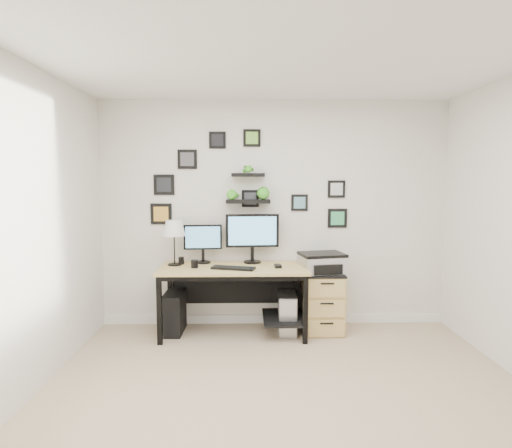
{
  "coord_description": "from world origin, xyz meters",
  "views": [
    {
      "loc": [
        -0.3,
        -2.95,
        1.68
      ],
      "look_at": [
        -0.21,
        1.83,
        1.2
      ],
      "focal_mm": 30.0,
      "sensor_mm": 36.0,
      "label": 1
    }
  ],
  "objects_px": {
    "desk": "(237,277)",
    "table_lamp": "(174,229)",
    "file_cabinet": "(323,301)",
    "printer": "(322,263)",
    "monitor_left": "(203,241)",
    "pc_tower_black": "(174,312)",
    "monitor_right": "(252,234)",
    "pc_tower_grey": "(287,313)",
    "mug": "(195,264)"
  },
  "relations": [
    {
      "from": "desk",
      "to": "table_lamp",
      "type": "bearing_deg",
      "value": 173.27
    },
    {
      "from": "file_cabinet",
      "to": "printer",
      "type": "height_order",
      "value": "printer"
    },
    {
      "from": "monitor_left",
      "to": "pc_tower_black",
      "type": "xyz_separation_m",
      "value": [
        -0.31,
        -0.16,
        -0.78
      ]
    },
    {
      "from": "desk",
      "to": "file_cabinet",
      "type": "distance_m",
      "value": 1.01
    },
    {
      "from": "monitor_right",
      "to": "pc_tower_grey",
      "type": "bearing_deg",
      "value": -24.65
    },
    {
      "from": "monitor_right",
      "to": "pc_tower_grey",
      "type": "xyz_separation_m",
      "value": [
        0.39,
        -0.18,
        -0.87
      ]
    },
    {
      "from": "mug",
      "to": "file_cabinet",
      "type": "bearing_deg",
      "value": 5.26
    },
    {
      "from": "monitor_left",
      "to": "mug",
      "type": "xyz_separation_m",
      "value": [
        -0.06,
        -0.26,
        -0.21
      ]
    },
    {
      "from": "pc_tower_grey",
      "to": "file_cabinet",
      "type": "bearing_deg",
      "value": 6.38
    },
    {
      "from": "desk",
      "to": "monitor_right",
      "type": "distance_m",
      "value": 0.52
    },
    {
      "from": "monitor_left",
      "to": "file_cabinet",
      "type": "relative_size",
      "value": 0.66
    },
    {
      "from": "pc_tower_black",
      "to": "pc_tower_grey",
      "type": "relative_size",
      "value": 1.01
    },
    {
      "from": "printer",
      "to": "pc_tower_grey",
      "type": "bearing_deg",
      "value": -174.98
    },
    {
      "from": "pc_tower_grey",
      "to": "monitor_left",
      "type": "bearing_deg",
      "value": 169.36
    },
    {
      "from": "pc_tower_grey",
      "to": "mug",
      "type": "bearing_deg",
      "value": -175.19
    },
    {
      "from": "desk",
      "to": "pc_tower_black",
      "type": "relative_size",
      "value": 3.56
    },
    {
      "from": "table_lamp",
      "to": "mug",
      "type": "relative_size",
      "value": 5.87
    },
    {
      "from": "monitor_right",
      "to": "printer",
      "type": "xyz_separation_m",
      "value": [
        0.77,
        -0.14,
        -0.3
      ]
    },
    {
      "from": "monitor_right",
      "to": "pc_tower_black",
      "type": "height_order",
      "value": "monitor_right"
    },
    {
      "from": "monitor_right",
      "to": "printer",
      "type": "bearing_deg",
      "value": -10.48
    },
    {
      "from": "monitor_left",
      "to": "printer",
      "type": "bearing_deg",
      "value": -6.15
    },
    {
      "from": "desk",
      "to": "mug",
      "type": "relative_size",
      "value": 18.75
    },
    {
      "from": "pc_tower_grey",
      "to": "printer",
      "type": "relative_size",
      "value": 0.84
    },
    {
      "from": "monitor_left",
      "to": "file_cabinet",
      "type": "bearing_deg",
      "value": -5.62
    },
    {
      "from": "desk",
      "to": "pc_tower_grey",
      "type": "bearing_deg",
      "value": 1.34
    },
    {
      "from": "table_lamp",
      "to": "printer",
      "type": "height_order",
      "value": "table_lamp"
    },
    {
      "from": "pc_tower_black",
      "to": "file_cabinet",
      "type": "relative_size",
      "value": 0.67
    },
    {
      "from": "desk",
      "to": "pc_tower_grey",
      "type": "height_order",
      "value": "desk"
    },
    {
      "from": "pc_tower_black",
      "to": "file_cabinet",
      "type": "distance_m",
      "value": 1.67
    },
    {
      "from": "monitor_right",
      "to": "mug",
      "type": "xyz_separation_m",
      "value": [
        -0.63,
        -0.26,
        -0.29
      ]
    },
    {
      "from": "pc_tower_grey",
      "to": "printer",
      "type": "xyz_separation_m",
      "value": [
        0.39,
        0.03,
        0.56
      ]
    },
    {
      "from": "table_lamp",
      "to": "pc_tower_black",
      "type": "xyz_separation_m",
      "value": [
        -0.01,
        -0.05,
        -0.93
      ]
    },
    {
      "from": "file_cabinet",
      "to": "printer",
      "type": "bearing_deg",
      "value": -144.45
    },
    {
      "from": "table_lamp",
      "to": "pc_tower_black",
      "type": "bearing_deg",
      "value": -98.7
    },
    {
      "from": "monitor_left",
      "to": "mug",
      "type": "relative_size",
      "value": 5.16
    },
    {
      "from": "desk",
      "to": "mug",
      "type": "height_order",
      "value": "mug"
    },
    {
      "from": "monitor_left",
      "to": "pc_tower_grey",
      "type": "bearing_deg",
      "value": -10.64
    },
    {
      "from": "monitor_right",
      "to": "table_lamp",
      "type": "bearing_deg",
      "value": -172.86
    },
    {
      "from": "pc_tower_grey",
      "to": "printer",
      "type": "bearing_deg",
      "value": 5.02
    },
    {
      "from": "monitor_left",
      "to": "pc_tower_black",
      "type": "relative_size",
      "value": 0.98
    },
    {
      "from": "pc_tower_black",
      "to": "monitor_right",
      "type": "bearing_deg",
      "value": 11.01
    },
    {
      "from": "table_lamp",
      "to": "monitor_right",
      "type": "bearing_deg",
      "value": 7.14
    },
    {
      "from": "desk",
      "to": "pc_tower_grey",
      "type": "xyz_separation_m",
      "value": [
        0.56,
        0.01,
        -0.41
      ]
    },
    {
      "from": "monitor_left",
      "to": "file_cabinet",
      "type": "distance_m",
      "value": 1.51
    },
    {
      "from": "monitor_right",
      "to": "table_lamp",
      "type": "xyz_separation_m",
      "value": [
        -0.87,
        -0.11,
        0.07
      ]
    },
    {
      "from": "monitor_right",
      "to": "mug",
      "type": "bearing_deg",
      "value": -157.26
    },
    {
      "from": "mug",
      "to": "printer",
      "type": "height_order",
      "value": "printer"
    },
    {
      "from": "pc_tower_black",
      "to": "desk",
      "type": "bearing_deg",
      "value": -1.94
    },
    {
      "from": "desk",
      "to": "mug",
      "type": "distance_m",
      "value": 0.49
    },
    {
      "from": "desk",
      "to": "printer",
      "type": "bearing_deg",
      "value": 2.85
    }
  ]
}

